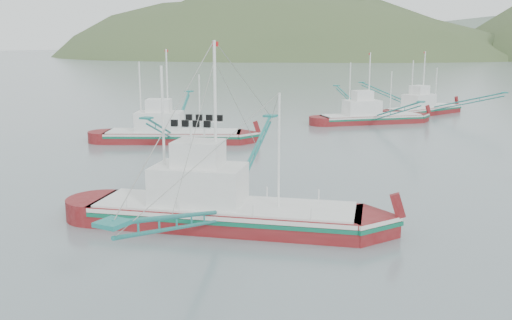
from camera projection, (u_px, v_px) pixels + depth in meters
The scene contains 6 objects.
ground at pixel (207, 234), 32.52m from camera, with size 1200.00×1200.00×0.00m, color slate.
main_boat at pixel (222, 190), 33.45m from camera, with size 16.48×28.23×11.68m.
bg_boat_far at pixel (371, 107), 76.22m from camera, with size 20.20×21.23×10.09m.
bg_boat_left at pixel (172, 122), 61.72m from camera, with size 15.95×25.00×10.77m.
bg_boat_extra at pixel (424, 101), 85.48m from camera, with size 20.95×16.41×10.09m.
headland_left at pixel (265, 56), 426.48m from camera, with size 448.00×308.00×210.00m, color #3C4E28.
Camera 1 is at (16.96, -26.08, 10.74)m, focal length 40.00 mm.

